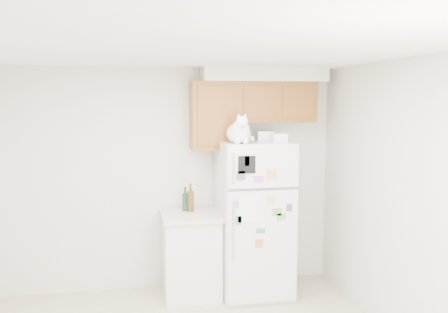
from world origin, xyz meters
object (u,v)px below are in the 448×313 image
object	(u,v)px
bottle_green	(185,199)
cat	(239,132)
bottle_amber	(191,197)
refrigerator	(254,218)
base_counter	(191,254)
storage_box_back	(266,136)
storage_box_front	(281,138)

from	to	relation	value
bottle_green	cat	bearing A→B (deg)	-36.60
bottle_amber	refrigerator	bearing A→B (deg)	-13.90
base_counter	bottle_green	world-z (taller)	bottle_green
storage_box_back	storage_box_front	xyz separation A→B (m)	(0.10, -0.25, -0.01)
cat	storage_box_back	size ratio (longest dim) A/B	2.47
base_counter	storage_box_back	xyz separation A→B (m)	(0.85, 0.07, 1.29)
storage_box_front	bottle_green	distance (m)	1.25
bottle_green	bottle_amber	bearing A→B (deg)	-31.30
storage_box_back	base_counter	bearing A→B (deg)	-165.84
cat	storage_box_front	bearing A→B (deg)	9.82
refrigerator	bottle_amber	xyz separation A→B (m)	(-0.68, 0.17, 0.22)
storage_box_back	storage_box_front	size ratio (longest dim) A/B	1.20
refrigerator	bottle_green	bearing A→B (deg)	164.64
base_counter	storage_box_back	size ratio (longest dim) A/B	5.11
cat	bottle_amber	bearing A→B (deg)	142.81
refrigerator	bottle_amber	distance (m)	0.74
refrigerator	base_counter	size ratio (longest dim) A/B	1.85
refrigerator	storage_box_back	bearing A→B (deg)	41.53
storage_box_back	bottle_amber	bearing A→B (deg)	-172.23
bottle_green	bottle_amber	size ratio (longest dim) A/B	0.86
base_counter	bottle_amber	xyz separation A→B (m)	(0.01, 0.10, 0.61)
storage_box_front	bottle_green	size ratio (longest dim) A/B	0.56
refrigerator	storage_box_front	distance (m)	0.94
base_counter	cat	world-z (taller)	cat
storage_box_front	bottle_amber	bearing A→B (deg)	-179.07
storage_box_back	bottle_amber	xyz separation A→B (m)	(-0.84, 0.03, -0.67)
cat	storage_box_front	xyz separation A→B (m)	(0.47, 0.08, -0.07)
refrigerator	storage_box_front	size ratio (longest dim) A/B	11.33
storage_box_back	storage_box_front	distance (m)	0.27
cat	bottle_green	world-z (taller)	cat
refrigerator	cat	size ratio (longest dim) A/B	3.82
refrigerator	storage_box_front	xyz separation A→B (m)	(0.26, -0.11, 0.89)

